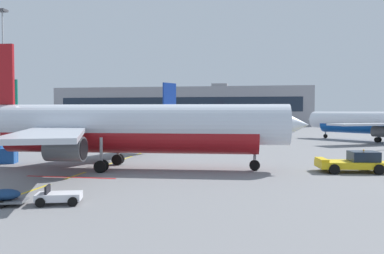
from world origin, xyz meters
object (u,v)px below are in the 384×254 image
object	(u,v)px
airliner_foreground	(124,128)
airliner_far_center	(203,119)
pushback_tug	(354,162)
baggage_train	(5,197)
apron_light_mast_near	(3,59)
airliner_mid_left	(378,122)
fuel_service_truck	(49,137)
uld_cargo_container	(8,156)

from	to	relation	value
airliner_foreground	airliner_far_center	size ratio (longest dim) A/B	1.11
pushback_tug	baggage_train	xyz separation A→B (m)	(-23.01, -17.41, -0.38)
airliner_foreground	apron_light_mast_near	xyz separation A→B (m)	(-42.83, 42.60, 13.00)
airliner_mid_left	fuel_service_truck	distance (m)	57.15
baggage_train	uld_cargo_container	distance (m)	21.22
airliner_mid_left	baggage_train	world-z (taller)	airliner_mid_left
airliner_far_center	fuel_service_truck	distance (m)	41.96
airliner_far_center	uld_cargo_container	bearing A→B (deg)	-102.66
baggage_train	apron_light_mast_near	xyz separation A→B (m)	(-41.18, 58.55, 16.43)
airliner_foreground	airliner_mid_left	distance (m)	53.35
airliner_mid_left	baggage_train	xyz separation A→B (m)	(-35.35, -57.31, -2.94)
pushback_tug	airliner_far_center	world-z (taller)	airliner_far_center
uld_cargo_container	apron_light_mast_near	bearing A→B (deg)	125.52
uld_cargo_container	pushback_tug	bearing A→B (deg)	-0.24
fuel_service_truck	apron_light_mast_near	xyz separation A→B (m)	(-23.82, 23.26, 15.31)
fuel_service_truck	uld_cargo_container	distance (m)	18.58
apron_light_mast_near	pushback_tug	bearing A→B (deg)	-32.66
airliner_foreground	airliner_mid_left	xyz separation A→B (m)	(33.71, 41.35, -0.49)
uld_cargo_container	apron_light_mast_near	xyz separation A→B (m)	(-29.26, 41.00, 16.15)
airliner_foreground	apron_light_mast_near	world-z (taller)	apron_light_mast_near
airliner_mid_left	uld_cargo_container	size ratio (longest dim) A/B	13.31
airliner_far_center	baggage_train	bearing A→B (deg)	-90.45
airliner_foreground	uld_cargo_container	distance (m)	14.02
fuel_service_truck	apron_light_mast_near	size ratio (longest dim) A/B	0.27
airliner_foreground	apron_light_mast_near	distance (m)	61.79
pushback_tug	apron_light_mast_near	xyz separation A→B (m)	(-64.20, 41.15, 16.05)
fuel_service_truck	airliner_foreground	bearing A→B (deg)	-45.51
pushback_tug	fuel_service_truck	size ratio (longest dim) A/B	0.86
airliner_mid_left	apron_light_mast_near	bearing A→B (deg)	179.07
airliner_mid_left	baggage_train	bearing A→B (deg)	-121.67
airliner_foreground	airliner_far_center	distance (m)	57.24
fuel_service_truck	pushback_tug	bearing A→B (deg)	-23.90
fuel_service_truck	baggage_train	bearing A→B (deg)	-63.81
pushback_tug	baggage_train	size ratio (longest dim) A/B	0.73
baggage_train	apron_light_mast_near	size ratio (longest dim) A/B	0.31
pushback_tug	fuel_service_truck	bearing A→B (deg)	156.10
airliner_far_center	apron_light_mast_near	world-z (taller)	apron_light_mast_near
fuel_service_truck	apron_light_mast_near	world-z (taller)	apron_light_mast_near
pushback_tug	airliner_mid_left	world-z (taller)	airliner_mid_left
fuel_service_truck	baggage_train	world-z (taller)	fuel_service_truck
baggage_train	fuel_service_truck	bearing A→B (deg)	116.19
pushback_tug	baggage_train	bearing A→B (deg)	-142.90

